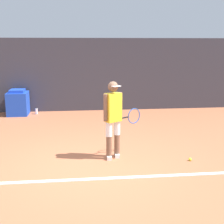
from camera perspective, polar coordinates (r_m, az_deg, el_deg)
The scene contains 7 objects.
ground_plane at distance 6.52m, azimuth -4.07°, elevation -9.84°, with size 24.00×24.00×0.00m, color #B76642.
back_wall at distance 11.72m, azimuth -5.30°, elevation 6.76°, with size 24.00×0.10×2.69m.
court_baseline at distance 5.92m, azimuth -3.80°, elevation -12.15°, with size 21.60×0.10×0.01m.
tennis_player at distance 6.70m, azimuth 0.30°, elevation -0.75°, with size 0.89×0.59×1.69m.
tennis_ball at distance 6.98m, azimuth 14.09°, elevation -8.39°, with size 0.07×0.07×0.07m.
covered_chair at distance 11.54m, azimuth -16.81°, elevation 1.62°, with size 0.70×0.81×0.91m.
water_bottle at distance 11.53m, azimuth -13.65°, elevation 0.17°, with size 0.09×0.09×0.23m.
Camera 1 is at (-0.21, -6.04, 2.44)m, focal length 50.00 mm.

